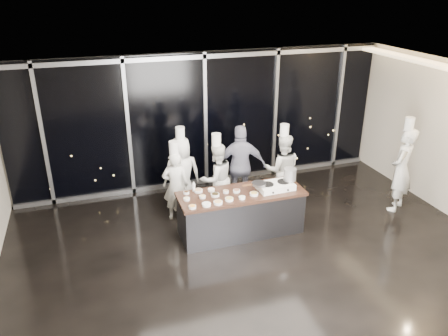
{
  "coord_description": "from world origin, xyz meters",
  "views": [
    {
      "loc": [
        -2.66,
        -6.15,
        4.7
      ],
      "look_at": [
        -0.25,
        1.2,
        1.33
      ],
      "focal_mm": 35.0,
      "sensor_mm": 36.0,
      "label": 1
    }
  ],
  "objects_px": {
    "frying_pan": "(258,184)",
    "chef_right": "(282,169)",
    "stock_pot": "(290,174)",
    "stove": "(275,186)",
    "chef_far_left": "(176,185)",
    "guest": "(241,166)",
    "chef_side": "(401,169)",
    "chef_left": "(182,173)",
    "demo_counter": "(241,213)",
    "chef_center": "(217,178)"
  },
  "relations": [
    {
      "from": "demo_counter",
      "to": "chef_left",
      "type": "distance_m",
      "value": 1.67
    },
    {
      "from": "demo_counter",
      "to": "guest",
      "type": "xyz_separation_m",
      "value": [
        0.42,
        1.16,
        0.47
      ]
    },
    {
      "from": "stove",
      "to": "frying_pan",
      "type": "xyz_separation_m",
      "value": [
        -0.36,
        0.0,
        0.1
      ]
    },
    {
      "from": "chef_center",
      "to": "stock_pot",
      "type": "bearing_deg",
      "value": 125.36
    },
    {
      "from": "stove",
      "to": "guest",
      "type": "relative_size",
      "value": 0.39
    },
    {
      "from": "chef_side",
      "to": "chef_far_left",
      "type": "bearing_deg",
      "value": -48.66
    },
    {
      "from": "chef_left",
      "to": "chef_right",
      "type": "height_order",
      "value": "chef_left"
    },
    {
      "from": "chef_far_left",
      "to": "chef_side",
      "type": "distance_m",
      "value": 4.82
    },
    {
      "from": "demo_counter",
      "to": "guest",
      "type": "distance_m",
      "value": 1.32
    },
    {
      "from": "chef_far_left",
      "to": "guest",
      "type": "xyz_separation_m",
      "value": [
        1.5,
        0.18,
        0.15
      ]
    },
    {
      "from": "chef_side",
      "to": "chef_center",
      "type": "bearing_deg",
      "value": -51.78
    },
    {
      "from": "demo_counter",
      "to": "stock_pot",
      "type": "relative_size",
      "value": 10.04
    },
    {
      "from": "stove",
      "to": "stock_pot",
      "type": "bearing_deg",
      "value": 1.05
    },
    {
      "from": "frying_pan",
      "to": "stock_pot",
      "type": "relative_size",
      "value": 2.01
    },
    {
      "from": "guest",
      "to": "chef_side",
      "type": "relative_size",
      "value": 0.88
    },
    {
      "from": "frying_pan",
      "to": "chef_left",
      "type": "bearing_deg",
      "value": 127.12
    },
    {
      "from": "stove",
      "to": "chef_side",
      "type": "xyz_separation_m",
      "value": [
        2.92,
        -0.06,
        -0.01
      ]
    },
    {
      "from": "stock_pot",
      "to": "chef_far_left",
      "type": "xyz_separation_m",
      "value": [
        -2.08,
        1.02,
        -0.39
      ]
    },
    {
      "from": "stock_pot",
      "to": "guest",
      "type": "height_order",
      "value": "guest"
    },
    {
      "from": "frying_pan",
      "to": "guest",
      "type": "height_order",
      "value": "guest"
    },
    {
      "from": "stove",
      "to": "chef_far_left",
      "type": "xyz_separation_m",
      "value": [
        -1.77,
        1.04,
        -0.19
      ]
    },
    {
      "from": "stock_pot",
      "to": "chef_side",
      "type": "relative_size",
      "value": 0.12
    },
    {
      "from": "chef_far_left",
      "to": "chef_right",
      "type": "bearing_deg",
      "value": -171.66
    },
    {
      "from": "chef_side",
      "to": "frying_pan",
      "type": "bearing_deg",
      "value": -36.5
    },
    {
      "from": "stock_pot",
      "to": "chef_right",
      "type": "height_order",
      "value": "chef_right"
    },
    {
      "from": "chef_right",
      "to": "demo_counter",
      "type": "bearing_deg",
      "value": 52.3
    },
    {
      "from": "demo_counter",
      "to": "chef_far_left",
      "type": "height_order",
      "value": "chef_far_left"
    },
    {
      "from": "frying_pan",
      "to": "stock_pot",
      "type": "bearing_deg",
      "value": -0.91
    },
    {
      "from": "chef_far_left",
      "to": "chef_side",
      "type": "relative_size",
      "value": 0.82
    },
    {
      "from": "demo_counter",
      "to": "frying_pan",
      "type": "xyz_separation_m",
      "value": [
        0.33,
        -0.06,
        0.61
      ]
    },
    {
      "from": "frying_pan",
      "to": "chef_far_left",
      "type": "xyz_separation_m",
      "value": [
        -1.41,
        1.04,
        -0.29
      ]
    },
    {
      "from": "stove",
      "to": "stock_pot",
      "type": "xyz_separation_m",
      "value": [
        0.31,
        0.02,
        0.2
      ]
    },
    {
      "from": "stock_pot",
      "to": "chef_far_left",
      "type": "bearing_deg",
      "value": 153.85
    },
    {
      "from": "guest",
      "to": "chef_left",
      "type": "bearing_deg",
      "value": 4.03
    },
    {
      "from": "frying_pan",
      "to": "chef_left",
      "type": "relative_size",
      "value": 0.26
    },
    {
      "from": "stove",
      "to": "chef_side",
      "type": "relative_size",
      "value": 0.34
    },
    {
      "from": "stock_pot",
      "to": "chef_left",
      "type": "xyz_separation_m",
      "value": [
        -1.86,
        1.41,
        -0.32
      ]
    },
    {
      "from": "stove",
      "to": "stock_pot",
      "type": "height_order",
      "value": "stock_pot"
    },
    {
      "from": "demo_counter",
      "to": "frying_pan",
      "type": "relative_size",
      "value": 4.99
    },
    {
      "from": "frying_pan",
      "to": "stock_pot",
      "type": "distance_m",
      "value": 0.68
    },
    {
      "from": "demo_counter",
      "to": "chef_center",
      "type": "xyz_separation_m",
      "value": [
        -0.19,
        0.99,
        0.34
      ]
    },
    {
      "from": "frying_pan",
      "to": "chef_left",
      "type": "xyz_separation_m",
      "value": [
        -1.19,
        1.43,
        -0.22
      ]
    },
    {
      "from": "frying_pan",
      "to": "chef_right",
      "type": "distance_m",
      "value": 1.41
    },
    {
      "from": "guest",
      "to": "chef_side",
      "type": "height_order",
      "value": "chef_side"
    },
    {
      "from": "chef_far_left",
      "to": "guest",
      "type": "height_order",
      "value": "guest"
    },
    {
      "from": "demo_counter",
      "to": "guest",
      "type": "height_order",
      "value": "guest"
    },
    {
      "from": "demo_counter",
      "to": "guest",
      "type": "bearing_deg",
      "value": 70.26
    },
    {
      "from": "stove",
      "to": "chef_center",
      "type": "height_order",
      "value": "chef_center"
    },
    {
      "from": "stock_pot",
      "to": "chef_left",
      "type": "distance_m",
      "value": 2.36
    },
    {
      "from": "frying_pan",
      "to": "chef_side",
      "type": "height_order",
      "value": "chef_side"
    }
  ]
}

